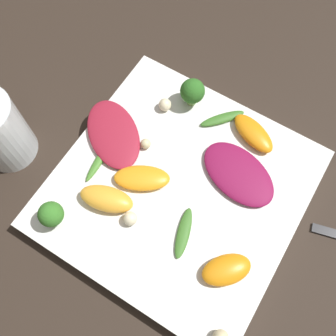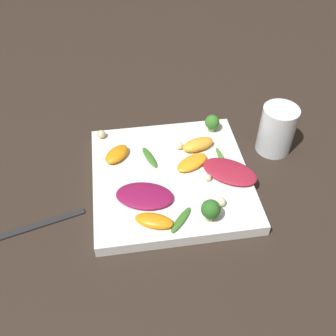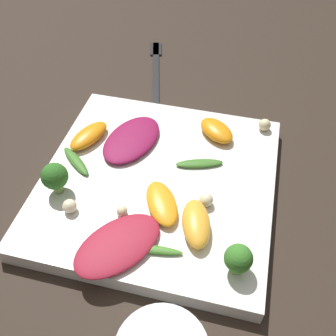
# 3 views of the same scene
# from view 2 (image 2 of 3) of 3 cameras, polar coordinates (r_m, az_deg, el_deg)

# --- Properties ---
(ground_plane) EXTENTS (2.40, 2.40, 0.00)m
(ground_plane) POSITION_cam_2_polar(r_m,az_deg,el_deg) (0.75, 0.41, -2.06)
(ground_plane) COLOR #2D231C
(plate) EXTENTS (0.29, 0.29, 0.02)m
(plate) POSITION_cam_2_polar(r_m,az_deg,el_deg) (0.74, 0.41, -1.46)
(plate) COLOR white
(plate) RESTS_ON ground_plane
(drinking_glass) EXTENTS (0.07, 0.07, 0.10)m
(drinking_glass) POSITION_cam_2_polar(r_m,az_deg,el_deg) (0.81, 15.51, 5.39)
(drinking_glass) COLOR white
(drinking_glass) RESTS_ON ground_plane
(fork) EXTENTS (0.19, 0.06, 0.01)m
(fork) POSITION_cam_2_polar(r_m,az_deg,el_deg) (0.72, -21.23, -8.66)
(fork) COLOR #262628
(fork) RESTS_ON ground_plane
(radicchio_leaf_0) EXTENTS (0.12, 0.09, 0.01)m
(radicchio_leaf_0) POSITION_cam_2_polar(r_m,az_deg,el_deg) (0.69, -3.41, -4.05)
(radicchio_leaf_0) COLOR maroon
(radicchio_leaf_0) RESTS_ON plate
(radicchio_leaf_1) EXTENTS (0.12, 0.11, 0.01)m
(radicchio_leaf_1) POSITION_cam_2_polar(r_m,az_deg,el_deg) (0.74, 8.94, -0.52)
(radicchio_leaf_1) COLOR maroon
(radicchio_leaf_1) RESTS_ON plate
(orange_segment_0) EXTENTS (0.06, 0.06, 0.02)m
(orange_segment_0) POSITION_cam_2_polar(r_m,az_deg,el_deg) (0.76, -7.44, 2.00)
(orange_segment_0) COLOR orange
(orange_segment_0) RESTS_ON plate
(orange_segment_1) EXTENTS (0.08, 0.06, 0.01)m
(orange_segment_1) POSITION_cam_2_polar(r_m,az_deg,el_deg) (0.74, 3.51, 0.80)
(orange_segment_1) COLOR orange
(orange_segment_1) RESTS_ON plate
(orange_segment_2) EXTENTS (0.07, 0.05, 0.02)m
(orange_segment_2) POSITION_cam_2_polar(r_m,az_deg,el_deg) (0.65, -2.02, -7.67)
(orange_segment_2) COLOR orange
(orange_segment_2) RESTS_ON plate
(orange_segment_3) EXTENTS (0.07, 0.05, 0.02)m
(orange_segment_3) POSITION_cam_2_polar(r_m,az_deg,el_deg) (0.78, 4.36, 3.43)
(orange_segment_3) COLOR #FCAD33
(orange_segment_3) RESTS_ON plate
(broccoli_floret_0) EXTENTS (0.03, 0.03, 0.04)m
(broccoli_floret_0) POSITION_cam_2_polar(r_m,az_deg,el_deg) (0.81, 6.42, 6.58)
(broccoli_floret_0) COLOR #84AD5B
(broccoli_floret_0) RESTS_ON plate
(broccoli_floret_1) EXTENTS (0.03, 0.03, 0.04)m
(broccoli_floret_1) POSITION_cam_2_polar(r_m,az_deg,el_deg) (0.65, 6.21, -6.02)
(broccoli_floret_1) COLOR #84AD5B
(broccoli_floret_1) RESTS_ON plate
(arugula_sprig_0) EXTENTS (0.05, 0.06, 0.01)m
(arugula_sprig_0) POSITION_cam_2_polar(r_m,az_deg,el_deg) (0.66, 2.21, -7.48)
(arugula_sprig_0) COLOR #3D7528
(arugula_sprig_0) RESTS_ON plate
(arugula_sprig_1) EXTENTS (0.02, 0.08, 0.01)m
(arugula_sprig_1) POSITION_cam_2_polar(r_m,az_deg,el_deg) (0.76, 7.95, 1.07)
(arugula_sprig_1) COLOR #47842D
(arugula_sprig_1) RESTS_ON plate
(arugula_sprig_2) EXTENTS (0.03, 0.06, 0.01)m
(arugula_sprig_2) POSITION_cam_2_polar(r_m,az_deg,el_deg) (0.76, -2.68, 1.57)
(arugula_sprig_2) COLOR #3D7528
(arugula_sprig_2) RESTS_ON plate
(macadamia_nut_0) EXTENTS (0.01, 0.01, 0.01)m
(macadamia_nut_0) POSITION_cam_2_polar(r_m,az_deg,el_deg) (0.72, 5.82, -1.37)
(macadamia_nut_0) COLOR beige
(macadamia_nut_0) RESTS_ON plate
(macadamia_nut_1) EXTENTS (0.02, 0.02, 0.02)m
(macadamia_nut_1) POSITION_cam_2_polar(r_m,az_deg,el_deg) (0.81, -9.66, 4.86)
(macadamia_nut_1) COLOR beige
(macadamia_nut_1) RESTS_ON plate
(macadamia_nut_2) EXTENTS (0.02, 0.02, 0.02)m
(macadamia_nut_2) POSITION_cam_2_polar(r_m,az_deg,el_deg) (0.78, 1.61, 3.29)
(macadamia_nut_2) COLOR beige
(macadamia_nut_2) RESTS_ON plate
(macadamia_nut_3) EXTENTS (0.02, 0.02, 0.02)m
(macadamia_nut_3) POSITION_cam_2_polar(r_m,az_deg,el_deg) (0.68, 7.68, -4.88)
(macadamia_nut_3) COLOR beige
(macadamia_nut_3) RESTS_ON plate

